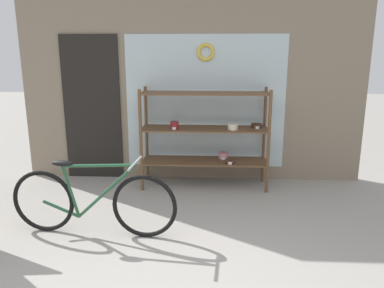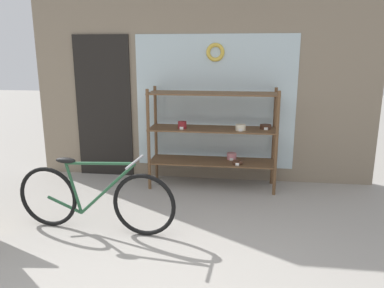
{
  "view_description": "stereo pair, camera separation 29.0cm",
  "coord_description": "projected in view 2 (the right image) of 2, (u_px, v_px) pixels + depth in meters",
  "views": [
    {
      "loc": [
        0.3,
        -2.49,
        1.85
      ],
      "look_at": [
        0.1,
        1.17,
        0.95
      ],
      "focal_mm": 35.0,
      "sensor_mm": 36.0,
      "label": 1
    },
    {
      "loc": [
        0.58,
        -2.46,
        1.85
      ],
      "look_at": [
        0.1,
        1.17,
        0.95
      ],
      "focal_mm": 35.0,
      "sensor_mm": 36.0,
      "label": 2
    }
  ],
  "objects": [
    {
      "name": "storefront_facade",
      "position": [
        199.0,
        63.0,
        5.31
      ],
      "size": [
        4.95,
        0.13,
        3.49
      ],
      "color": "gray",
      "rests_on": "ground_plane"
    },
    {
      "name": "bicycle",
      "position": [
        94.0,
        198.0,
        3.92
      ],
      "size": [
        1.75,
        0.46,
        0.8
      ],
      "rotation": [
        0.0,
        0.0,
        -0.07
      ],
      "color": "black",
      "rests_on": "ground_plane"
    },
    {
      "name": "display_case",
      "position": [
        215.0,
        131.0,
        5.13
      ],
      "size": [
        1.74,
        0.49,
        1.38
      ],
      "color": "brown",
      "rests_on": "ground_plane"
    }
  ]
}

